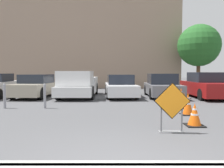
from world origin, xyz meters
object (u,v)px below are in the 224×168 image
parked_car_fourth (163,86)px  traffic_cone_fourth (182,96)px  traffic_cone_fifth (179,94)px  parked_car_second (37,86)px  parked_car_fifth (207,86)px  traffic_cone_third (185,101)px  pickup_truck (79,85)px  bollard_second (5,95)px  traffic_cone_second (189,104)px  parked_car_third (121,86)px  road_closed_sign (173,106)px  traffic_cone_nearest (195,115)px  bollard_nearest (46,95)px

parked_car_fourth → traffic_cone_fourth: bearing=98.3°
traffic_cone_fifth → parked_car_second: size_ratio=0.15×
traffic_cone_fifth → traffic_cone_fourth: bearing=-101.6°
traffic_cone_fifth → parked_car_fifth: bearing=27.1°
parked_car_second → traffic_cone_third: bearing=155.9°
pickup_truck → parked_car_fifth: (7.85, -0.15, -0.02)m
traffic_cone_fourth → bollard_second: bearing=-169.3°
parked_car_second → parked_car_fourth: 7.85m
traffic_cone_second → parked_car_third: (-2.24, 5.98, 0.25)m
road_closed_sign → traffic_cone_fourth: 5.65m
traffic_cone_nearest → parked_car_fifth: (3.37, 7.05, 0.39)m
road_closed_sign → traffic_cone_nearest: size_ratio=1.96×
traffic_cone_fifth → parked_car_fifth: 2.30m
bollard_nearest → parked_car_fifth: bearing=24.7°
traffic_cone_second → parked_car_fifth: parked_car_fifth is taller
traffic_cone_fourth → traffic_cone_second: bearing=-103.1°
bollard_nearest → traffic_cone_nearest: bearing=-30.2°
traffic_cone_fifth → bollard_nearest: 7.26m
parked_car_fourth → parked_car_fifth: parked_car_fifth is taller
traffic_cone_nearest → parked_car_third: parked_car_third is taller
traffic_cone_third → bollard_second: size_ratio=0.64×
pickup_truck → bollard_nearest: (-0.79, -4.13, -0.17)m
parked_car_third → bollard_nearest: 5.68m
parked_car_fifth → traffic_cone_fifth: bearing=28.0°
road_closed_sign → parked_car_third: (-1.02, 8.32, -0.04)m
bollard_second → parked_car_fourth: bearing=29.1°
road_closed_sign → parked_car_fifth: bearing=61.5°
traffic_cone_fourth → traffic_cone_nearest: bearing=-103.0°
traffic_cone_nearest → traffic_cone_second: 1.67m
traffic_cone_second → pickup_truck: pickup_truck is taller
parked_car_second → pickup_truck: pickup_truck is taller
traffic_cone_fourth → bollard_nearest: (-6.33, -1.53, 0.18)m
road_closed_sign → parked_car_fourth: size_ratio=0.31×
bollard_nearest → bollard_second: bollard_nearest is taller
bollard_nearest → traffic_cone_fifth: bearing=24.0°
road_closed_sign → pickup_truck: pickup_truck is taller
parked_car_fifth → traffic_cone_third: bearing=57.1°
traffic_cone_third → parked_car_second: parked_car_second is taller
parked_car_fifth → bollard_second: bearing=21.9°
traffic_cone_fourth → parked_car_fourth: 2.83m
traffic_cone_fifth → parked_car_fourth: (-0.60, 1.37, 0.36)m
pickup_truck → traffic_cone_fifth: bearing=169.0°
traffic_cone_second → parked_car_third: bearing=110.6°
parked_car_third → bollard_second: bearing=38.2°
road_closed_sign → pickup_truck: 8.71m
traffic_cone_second → bollard_nearest: 5.83m
traffic_cone_fifth → traffic_cone_second: bearing=-102.6°
parked_car_second → bollard_nearest: (1.83, -4.22, -0.10)m
traffic_cone_nearest → traffic_cone_fourth: 4.71m
traffic_cone_second → parked_car_second: 9.37m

